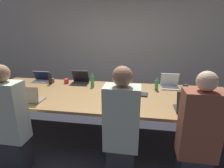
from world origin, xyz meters
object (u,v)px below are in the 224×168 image
object	(u,v)px
bottle_near_left	(22,91)
laptop_far_right	(170,84)
person_near_left	(10,123)
laptop_far_midleft	(80,80)
bottle_far_right	(157,85)
laptop_far_left	(42,78)
laptop_near_left	(31,97)
cup_far_left	(52,80)
cup_near_left	(18,98)
bottle_far_midleft	(92,81)
laptop_near_right	(190,106)
cup_far_midleft	(66,81)
person_near_right	(198,138)
stapler	(124,99)
laptop_near_midright	(125,105)
bottle_far_left	(50,79)
cup_far_right	(185,87)
person_near_midright	(121,129)

from	to	relation	value
bottle_near_left	laptop_far_right	size ratio (longest dim) A/B	0.64
person_near_left	laptop_far_midleft	world-z (taller)	person_near_left
bottle_far_right	laptop_far_left	xyz separation A→B (m)	(-2.30, 0.17, -0.03)
laptop_near_left	cup_far_left	distance (m)	1.00
cup_near_left	bottle_far_midleft	bearing A→B (deg)	42.38
laptop_near_right	cup_far_midleft	size ratio (longest dim) A/B	3.92
laptop_near_right	person_near_right	size ratio (longest dim) A/B	0.25
laptop_near_left	stapler	distance (m)	1.38
cup_near_left	cup_far_midleft	bearing A→B (deg)	69.72
laptop_near_midright	laptop_far_right	bearing A→B (deg)	-123.71
bottle_far_right	bottle_far_left	size ratio (longest dim) A/B	0.95
laptop_near_left	cup_far_midleft	world-z (taller)	laptop_near_left
laptop_near_midright	laptop_far_left	distance (m)	2.12
person_near_right	cup_far_right	distance (m)	1.39
person_near_right	person_near_left	world-z (taller)	person_near_left
laptop_far_midleft	laptop_far_left	size ratio (longest dim) A/B	0.93
laptop_near_left	laptop_far_right	xyz separation A→B (m)	(2.12, 1.02, 0.00)
bottle_near_left	person_near_midright	size ratio (longest dim) A/B	0.14
cup_near_left	person_near_midright	xyz separation A→B (m)	(1.62, -0.43, -0.11)
person_near_right	bottle_far_right	distance (m)	1.34
laptop_far_right	stapler	bearing A→B (deg)	-135.04
cup_far_midleft	cup_far_right	bearing A→B (deg)	-1.21
cup_near_left	bottle_far_left	world-z (taller)	bottle_far_left
laptop_near_right	bottle_far_left	bearing A→B (deg)	-19.72
bottle_far_right	laptop_far_left	bearing A→B (deg)	175.64
laptop_near_left	cup_far_midleft	distance (m)	0.99
laptop_far_midleft	laptop_far_left	world-z (taller)	laptop_far_midleft
cup_far_midleft	cup_far_left	bearing A→B (deg)	177.95
bottle_far_left	stapler	world-z (taller)	bottle_far_left
stapler	cup_near_left	bearing A→B (deg)	161.06
bottle_far_midleft	laptop_near_midright	world-z (taller)	laptop_near_midright
cup_far_midleft	laptop_near_right	bearing A→B (deg)	-24.35
person_near_midright	laptop_near_right	bearing A→B (deg)	-151.68
laptop_far_left	bottle_far_left	world-z (taller)	bottle_far_left
laptop_far_right	person_near_midright	bearing A→B (deg)	-116.94
person_near_right	cup_far_left	size ratio (longest dim) A/B	17.31
bottle_far_midleft	cup_far_left	world-z (taller)	bottle_far_midleft
person_near_right	bottle_far_left	xyz separation A→B (m)	(-2.37, 1.33, 0.18)
person_near_right	laptop_far_right	xyz separation A→B (m)	(-0.09, 1.46, 0.15)
laptop_near_right	stapler	size ratio (longest dim) A/B	2.31
bottle_far_right	person_near_midright	distance (m)	1.37
bottle_far_right	cup_far_left	size ratio (longest dim) A/B	2.63
laptop_near_right	stapler	world-z (taller)	laptop_near_right
cup_far_midleft	bottle_near_left	bearing A→B (deg)	-117.92
laptop_far_right	person_near_midright	world-z (taller)	person_near_midright
laptop_near_left	person_near_left	bearing A→B (deg)	91.79
bottle_near_left	laptop_far_midleft	distance (m)	1.07
laptop_near_right	cup_far_left	xyz separation A→B (m)	(-2.40, 0.96, -0.04)
bottle_near_left	bottle_far_midleft	bearing A→B (deg)	33.88
bottle_far_right	laptop_far_right	bearing A→B (deg)	35.01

